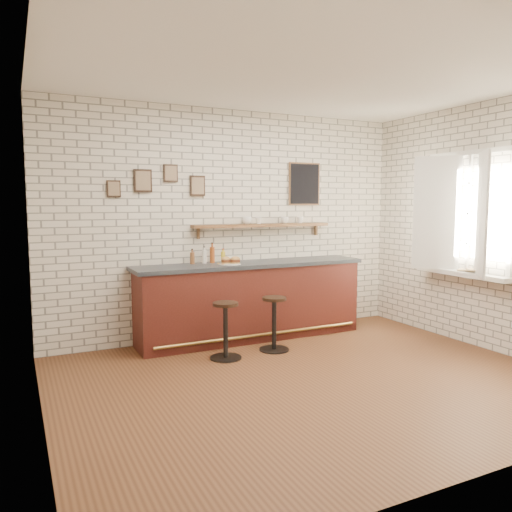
# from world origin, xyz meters

# --- Properties ---
(ground) EXTENTS (5.00, 5.00, 0.00)m
(ground) POSITION_xyz_m (0.00, 0.00, 0.00)
(ground) COLOR brown
(ground) RESTS_ON ground
(bar_counter) EXTENTS (3.10, 0.65, 1.01)m
(bar_counter) POSITION_xyz_m (0.13, 1.70, 0.51)
(bar_counter) COLOR #4A1A13
(bar_counter) RESTS_ON ground
(sandwich_plate) EXTENTS (0.28, 0.28, 0.01)m
(sandwich_plate) POSITION_xyz_m (-0.21, 1.63, 1.02)
(sandwich_plate) COLOR white
(sandwich_plate) RESTS_ON bar_counter
(ciabatta_sandwich) EXTENTS (0.27, 0.19, 0.08)m
(ciabatta_sandwich) POSITION_xyz_m (-0.20, 1.63, 1.06)
(ciabatta_sandwich) COLOR tan
(ciabatta_sandwich) RESTS_ON sandwich_plate
(potato_chips) EXTENTS (0.25, 0.20, 0.00)m
(potato_chips) POSITION_xyz_m (-0.23, 1.62, 1.02)
(potato_chips) COLOR gold
(potato_chips) RESTS_ON sandwich_plate
(bitters_bottle_brown) EXTENTS (0.06, 0.06, 0.19)m
(bitters_bottle_brown) POSITION_xyz_m (-0.62, 1.87, 1.09)
(bitters_bottle_brown) COLOR brown
(bitters_bottle_brown) RESTS_ON bar_counter
(bitters_bottle_white) EXTENTS (0.06, 0.06, 0.22)m
(bitters_bottle_white) POSITION_xyz_m (-0.46, 1.87, 1.10)
(bitters_bottle_white) COLOR silver
(bitters_bottle_white) RESTS_ON bar_counter
(bitters_bottle_amber) EXTENTS (0.06, 0.06, 0.26)m
(bitters_bottle_amber) POSITION_xyz_m (-0.35, 1.87, 1.12)
(bitters_bottle_amber) COLOR #914117
(bitters_bottle_amber) RESTS_ON bar_counter
(condiment_bottle_yellow) EXTENTS (0.06, 0.06, 0.18)m
(condiment_bottle_yellow) POSITION_xyz_m (-0.20, 1.87, 1.09)
(condiment_bottle_yellow) COLOR gold
(condiment_bottle_yellow) RESTS_ON bar_counter
(bar_stool_left) EXTENTS (0.37, 0.37, 0.66)m
(bar_stool_left) POSITION_xyz_m (-0.52, 1.03, 0.35)
(bar_stool_left) COLOR black
(bar_stool_left) RESTS_ON ground
(bar_stool_right) EXTENTS (0.36, 0.36, 0.65)m
(bar_stool_right) POSITION_xyz_m (0.14, 1.08, 0.35)
(bar_stool_right) COLOR black
(bar_stool_right) RESTS_ON ground
(wall_shelf) EXTENTS (2.00, 0.18, 0.18)m
(wall_shelf) POSITION_xyz_m (0.40, 1.90, 1.48)
(wall_shelf) COLOR brown
(wall_shelf) RESTS_ON ground
(shelf_cup_a) EXTENTS (0.18, 0.18, 0.10)m
(shelf_cup_a) POSITION_xyz_m (0.16, 1.90, 1.55)
(shelf_cup_a) COLOR white
(shelf_cup_a) RESTS_ON wall_shelf
(shelf_cup_b) EXTENTS (0.13, 0.13, 0.09)m
(shelf_cup_b) POSITION_xyz_m (0.34, 1.90, 1.54)
(shelf_cup_b) COLOR white
(shelf_cup_b) RESTS_ON wall_shelf
(shelf_cup_c) EXTENTS (0.14, 0.14, 0.09)m
(shelf_cup_c) POSITION_xyz_m (0.74, 1.90, 1.54)
(shelf_cup_c) COLOR white
(shelf_cup_c) RESTS_ON wall_shelf
(shelf_cup_d) EXTENTS (0.10, 0.10, 0.09)m
(shelf_cup_d) POSITION_xyz_m (0.99, 1.90, 1.55)
(shelf_cup_d) COLOR white
(shelf_cup_d) RESTS_ON wall_shelf
(back_wall_decor) EXTENTS (2.96, 0.02, 0.56)m
(back_wall_decor) POSITION_xyz_m (0.23, 1.98, 2.05)
(back_wall_decor) COLOR black
(back_wall_decor) RESTS_ON ground
(window_sill) EXTENTS (0.20, 1.35, 0.06)m
(window_sill) POSITION_xyz_m (2.40, 0.30, 0.90)
(window_sill) COLOR white
(window_sill) RESTS_ON ground
(casement_window) EXTENTS (0.40, 1.30, 1.56)m
(casement_window) POSITION_xyz_m (2.36, 0.30, 1.65)
(casement_window) COLOR white
(casement_window) RESTS_ON ground
(book_lower) EXTENTS (0.26, 0.29, 0.02)m
(book_lower) POSITION_xyz_m (2.38, 0.22, 0.94)
(book_lower) COLOR tan
(book_lower) RESTS_ON window_sill
(book_upper) EXTENTS (0.27, 0.28, 0.02)m
(book_upper) POSITION_xyz_m (2.38, 0.20, 0.96)
(book_upper) COLOR tan
(book_upper) RESTS_ON book_lower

